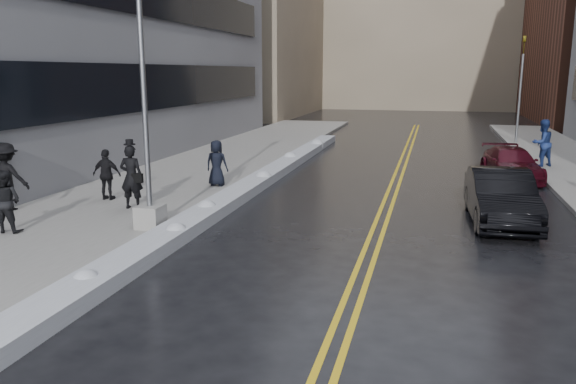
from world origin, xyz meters
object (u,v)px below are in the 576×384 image
Objects in this scene: pedestrian_c at (217,163)px; car_maroon at (511,164)px; traffic_signal at (521,85)px; pedestrian_d at (107,175)px; lamppost at (146,138)px; pedestrian_e at (7,177)px; pedestrian_fedora at (131,177)px; pedestrian_b at (6,201)px; car_black at (501,197)px; pedestrian_east at (542,143)px.

car_maroon is at bearing -154.51° from pedestrian_c.
pedestrian_d is (-14.72, -19.33, -2.44)m from traffic_signal.
lamppost reaches higher than pedestrian_c.
pedestrian_e reaches higher than car_maroon.
pedestrian_fedora is at bearing 130.59° from lamppost.
pedestrian_b is 0.80× the size of pedestrian_e.
lamppost reaches higher than pedestrian_b.
pedestrian_b is at bearing -161.95° from car_black.
traffic_signal is at bearing -129.55° from pedestrian_d.
pedestrian_e is (-1.64, 1.97, 0.20)m from pedestrian_b.
pedestrian_d reaches higher than car_black.
lamppost is at bearing 15.80° from pedestrian_east.
traffic_signal is 24.42m from pedestrian_d.
car_maroon is at bearing -98.10° from traffic_signal.
traffic_signal is at bearing -123.38° from pedestrian_east.
pedestrian_c is 0.36× the size of car_black.
lamppost reaches higher than pedestrian_e.
pedestrian_c is 14.21m from pedestrian_east.
pedestrian_east reaches higher than car_black.
car_maroon is (13.52, 11.74, -0.34)m from pedestrian_b.
pedestrian_east is at bearing -146.50° from pedestrian_d.
traffic_signal is at bearing 74.02° from car_maroon.
traffic_signal is (11.80, 22.00, 0.87)m from lamppost.
pedestrian_d reaches higher than pedestrian_b.
pedestrian_e is at bearing -55.53° from pedestrian_b.
lamppost is 1.27× the size of traffic_signal.
pedestrian_b is 0.35× the size of car_black.
car_black is at bearing -106.99° from car_maroon.
pedestrian_fedora reaches higher than pedestrian_c.
pedestrian_b is 20.87m from pedestrian_east.
car_black is at bearing -176.86° from pedestrian_fedora.
lamppost is 4.25m from pedestrian_d.
pedestrian_e is at bearing 12.36° from pedestrian_fedora.
pedestrian_d is (-2.56, -2.99, -0.01)m from pedestrian_c.
pedestrian_east is (16.69, 12.49, 0.00)m from pedestrian_e.
traffic_signal reaches higher than car_maroon.
car_black is at bearing -164.68° from pedestrian_b.
pedestrian_fedora is at bearing -168.88° from pedestrian_e.
traffic_signal is 18.99m from car_black.
traffic_signal is at bearing -128.89° from pedestrian_fedora.
pedestrian_d is 15.23m from car_maroon.
pedestrian_b is at bearing 11.20° from pedestrian_east.
car_maroon is at bearing 78.29° from car_black.
pedestrian_e is 18.04m from car_maroon.
pedestrian_c is 0.82× the size of pedestrian_e.
pedestrian_e is at bearing -155.08° from car_maroon.
pedestrian_c is 0.81× the size of pedestrian_east.
lamppost is 9.81m from car_black.
traffic_signal is 1.41× the size of car_maroon.
car_black is at bearing 167.39° from pedestrian_c.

